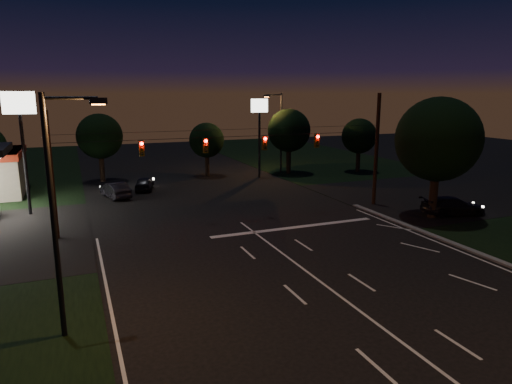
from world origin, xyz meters
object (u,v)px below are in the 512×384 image
utility_pole_right (373,204)px  car_oncoming_b (115,190)px  car_cross (453,206)px  car_oncoming_a (145,183)px  tree_right_near (437,140)px

utility_pole_right → car_oncoming_b: size_ratio=2.16×
car_oncoming_b → car_cross: car_cross is taller
car_oncoming_b → car_oncoming_a: bearing=-155.7°
utility_pole_right → car_cross: 6.13m
car_oncoming_a → car_cross: bearing=154.0°
car_oncoming_b → car_cross: (22.97, -15.58, 0.00)m
car_oncoming_a → car_oncoming_b: 3.70m
tree_right_near → car_cross: bearing=-4.8°
car_cross → tree_right_near: bearing=100.0°
utility_pole_right → car_cross: utility_pole_right is taller
car_oncoming_b → car_cross: size_ratio=0.88×
tree_right_near → car_oncoming_a: (-18.14, 17.75, -5.04)m
tree_right_near → car_oncoming_b: bearing=143.7°
car_cross → utility_pole_right: bearing=49.7°
utility_pole_right → car_oncoming_a: (-16.61, 12.91, 0.64)m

